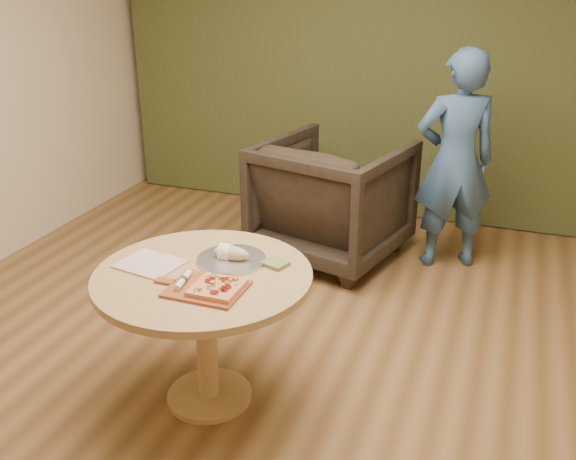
% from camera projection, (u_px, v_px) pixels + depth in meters
% --- Properties ---
extents(room_shell, '(5.04, 6.04, 2.84)m').
position_uv_depth(room_shell, '(248.00, 141.00, 2.96)').
color(room_shell, brown).
rests_on(room_shell, ground).
extents(curtain, '(4.80, 0.14, 2.78)m').
position_uv_depth(curtain, '(382.00, 57.00, 5.47)').
color(curtain, '#363D1C').
rests_on(curtain, ground).
extents(pedestal_table, '(1.09, 1.09, 0.75)m').
position_uv_depth(pedestal_table, '(204.00, 298.00, 3.21)').
color(pedestal_table, tan).
rests_on(pedestal_table, ground).
extents(pizza_paddle, '(0.45, 0.28, 0.01)m').
position_uv_depth(pizza_paddle, '(205.00, 289.00, 2.99)').
color(pizza_paddle, '#9A4B27').
rests_on(pizza_paddle, pedestal_table).
extents(flatbread_pizza, '(0.22, 0.22, 0.04)m').
position_uv_depth(flatbread_pizza, '(217.00, 287.00, 2.96)').
color(flatbread_pizza, tan).
rests_on(flatbread_pizza, pizza_paddle).
extents(cutlery_roll, '(0.05, 0.20, 0.03)m').
position_uv_depth(cutlery_roll, '(183.00, 280.00, 3.03)').
color(cutlery_roll, white).
rests_on(cutlery_roll, pizza_paddle).
extents(newspaper, '(0.34, 0.30, 0.01)m').
position_uv_depth(newspaper, '(150.00, 264.00, 3.24)').
color(newspaper, white).
rests_on(newspaper, pedestal_table).
extents(serving_tray, '(0.36, 0.36, 0.02)m').
position_uv_depth(serving_tray, '(231.00, 259.00, 3.28)').
color(serving_tray, silver).
rests_on(serving_tray, pedestal_table).
extents(bread_roll, '(0.19, 0.09, 0.09)m').
position_uv_depth(bread_roll, '(230.00, 253.00, 3.27)').
color(bread_roll, '#D6B082').
rests_on(bread_roll, serving_tray).
extents(green_packet, '(0.15, 0.13, 0.02)m').
position_uv_depth(green_packet, '(275.00, 264.00, 3.23)').
color(green_packet, '#51642D').
rests_on(green_packet, pedestal_table).
extents(armchair, '(1.20, 1.16, 1.03)m').
position_uv_depth(armchair, '(333.00, 194.00, 4.91)').
color(armchair, black).
rests_on(armchair, ground).
extents(person_standing, '(0.70, 0.60, 1.63)m').
position_uv_depth(person_standing, '(455.00, 161.00, 4.66)').
color(person_standing, '#365A87').
rests_on(person_standing, ground).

